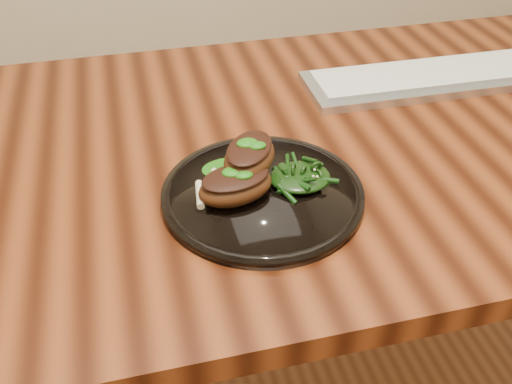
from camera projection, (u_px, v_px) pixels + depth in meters
desk at (289, 177)px, 0.99m from camera, size 1.60×0.80×0.75m
plate at (263, 194)px, 0.81m from camera, size 0.29×0.29×0.02m
lamb_chop_front at (235, 185)px, 0.77m from camera, size 0.12×0.09×0.05m
lamb_chop_back at (249, 156)px, 0.79m from camera, size 0.11×0.12×0.05m
herb_smear at (229, 168)px, 0.84m from camera, size 0.08×0.05×0.01m
greens_heap at (300, 174)px, 0.81m from camera, size 0.09×0.08×0.03m
keyboard at (430, 77)px, 1.09m from camera, size 0.48×0.15×0.02m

